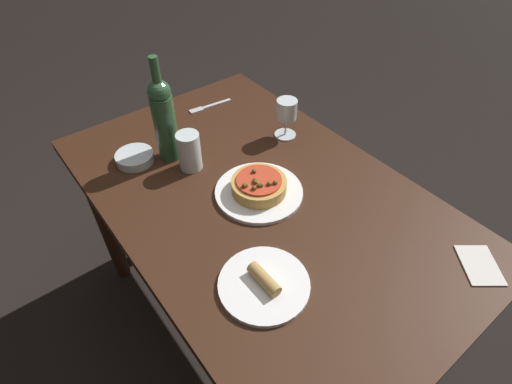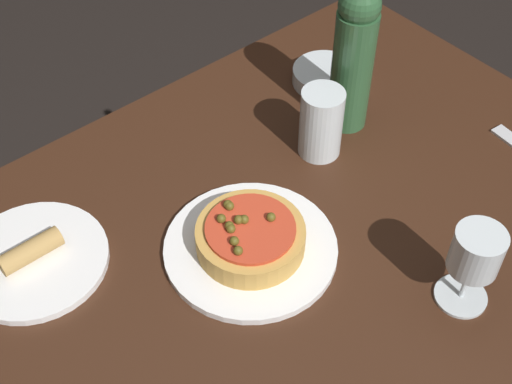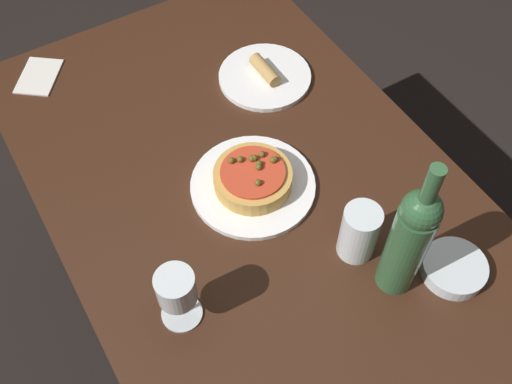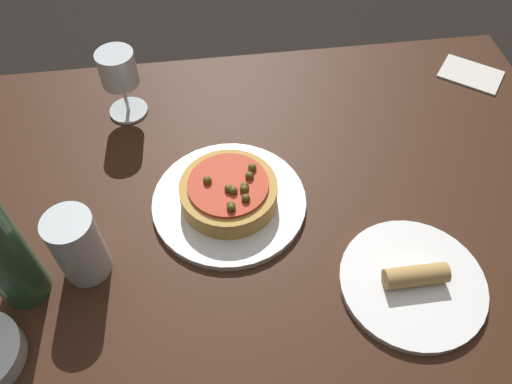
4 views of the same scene
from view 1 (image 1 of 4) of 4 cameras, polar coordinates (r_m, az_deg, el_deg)
The scene contains 11 objects.
ground_plane at distance 1.78m, azimuth 0.29°, elevation -17.82°, with size 14.00×14.00×0.00m, color black.
dining_table at distance 1.25m, azimuth 0.39°, elevation -3.48°, with size 1.28×0.81×0.74m.
dinner_plate at distance 1.18m, azimuth 0.36°, elevation -0.00°, with size 0.26×0.26×0.01m.
pizza at distance 1.16m, azimuth 0.36°, elevation 0.97°, with size 0.16×0.16×0.05m.
wine_glass at distance 1.36m, azimuth 4.38°, elevation 11.40°, with size 0.07×0.07×0.14m.
wine_bottle at distance 1.26m, azimuth -13.00°, elevation 10.23°, with size 0.07×0.07×0.34m.
water_cup at distance 1.25m, azimuth -9.50°, elevation 5.76°, with size 0.07×0.07×0.12m.
side_bowl at distance 1.34m, azimuth -16.92°, elevation 4.73°, with size 0.12×0.12×0.03m.
fork at distance 1.57m, azimuth -6.92°, elevation 12.01°, with size 0.04×0.17×0.00m.
side_plate at distance 0.97m, azimuth 1.15°, elevation -12.96°, with size 0.22×0.22×0.04m.
paper_napkin at distance 1.15m, azimuth 29.31°, elevation -9.09°, with size 0.15×0.14×0.00m.
Camera 1 is at (0.67, -0.53, 1.56)m, focal length 28.00 mm.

